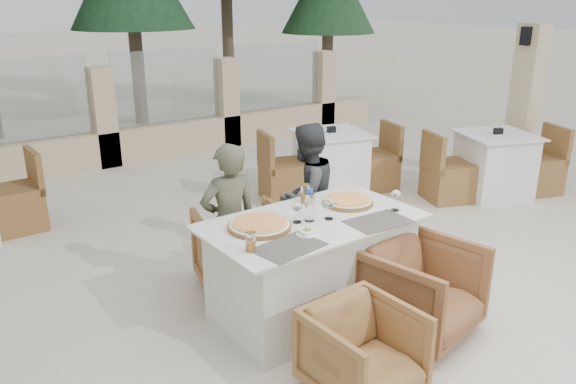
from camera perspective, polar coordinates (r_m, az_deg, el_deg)
ground at (r=4.53m, az=3.14°, el=-11.37°), size 80.00×80.00×0.00m
perimeter_wall_far at (r=8.32m, az=-18.30°, el=7.86°), size 10.00×0.34×1.60m
lantern_pillar at (r=7.91m, az=22.89°, el=8.24°), size 0.34×0.34×2.00m
dining_table at (r=4.25m, az=2.41°, el=-7.66°), size 1.60×0.90×0.77m
placemat_near_left at (r=3.65m, az=0.11°, el=-5.61°), size 0.49×0.36×0.00m
placemat_near_right at (r=4.10m, az=9.16°, el=-2.97°), size 0.47×0.33×0.00m
pizza_left at (r=3.93m, az=-2.91°, el=-3.32°), size 0.53×0.53×0.06m
pizza_right at (r=4.41m, az=6.11°, el=-0.91°), size 0.47×0.47×0.05m
water_bottle at (r=4.02m, az=2.23°, el=-1.32°), size 0.09×0.09×0.24m
wine_glass_centre at (r=4.00m, az=0.92°, el=-1.90°), size 0.08×0.08×0.18m
wine_glass_near at (r=4.07m, az=4.20°, el=-1.56°), size 0.08×0.08×0.18m
wine_glass_corner at (r=4.30m, az=10.90°, el=-0.71°), size 0.09×0.09×0.18m
beer_glass_left at (r=3.58m, az=-3.82°, el=-5.05°), size 0.08×0.08×0.13m
beer_glass_right at (r=4.40m, az=1.78°, el=-0.16°), size 0.08×0.08×0.15m
olive_dish at (r=3.83m, az=1.93°, el=-4.03°), size 0.12×0.12×0.04m
armchair_far_left at (r=4.61m, az=-4.54°, el=-6.09°), size 0.89×0.90×0.67m
armchair_far_right at (r=5.09m, az=1.57°, el=-4.01°), size 0.81×0.83×0.59m
armchair_near_left at (r=3.54m, az=7.64°, el=-15.86°), size 0.62×0.64×0.56m
armchair_near_right at (r=4.16m, az=13.42°, el=-9.58°), size 0.84×0.86×0.67m
diner_left at (r=4.39m, az=-5.98°, el=-3.17°), size 0.50×0.35×1.28m
diner_right at (r=4.94m, az=1.88°, el=-0.38°), size 0.73×0.63×1.29m
bg_table_b at (r=6.86m, az=4.34°, el=2.93°), size 1.80×1.23×0.77m
bg_table_c at (r=7.20m, az=20.19°, el=2.57°), size 1.83×1.38×0.77m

